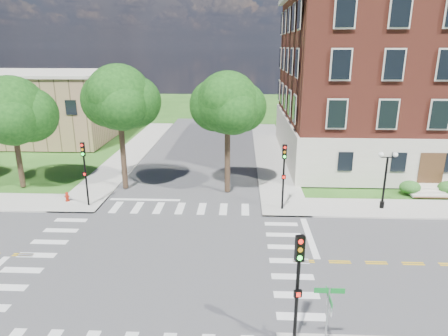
{
  "coord_description": "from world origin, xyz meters",
  "views": [
    {
      "loc": [
        4.44,
        -19.88,
        11.5
      ],
      "look_at": [
        3.24,
        7.13,
        3.2
      ],
      "focal_mm": 32.0,
      "sensor_mm": 36.0,
      "label": 1
    }
  ],
  "objects_px": {
    "traffic_signal_ne": "(284,169)",
    "street_sign_pole": "(328,310)",
    "traffic_signal_se": "(298,278)",
    "twin_lamp_west": "(385,177)",
    "fire_hydrant": "(67,197)",
    "traffic_signal_nw": "(85,166)"
  },
  "relations": [
    {
      "from": "traffic_signal_ne",
      "to": "twin_lamp_west",
      "type": "distance_m",
      "value": 7.37
    },
    {
      "from": "traffic_signal_ne",
      "to": "street_sign_pole",
      "type": "distance_m",
      "value": 14.65
    },
    {
      "from": "street_sign_pole",
      "to": "fire_hydrant",
      "type": "distance_m",
      "value": 22.61
    },
    {
      "from": "twin_lamp_west",
      "to": "fire_hydrant",
      "type": "relative_size",
      "value": 5.64
    },
    {
      "from": "traffic_signal_se",
      "to": "traffic_signal_nw",
      "type": "height_order",
      "value": "same"
    },
    {
      "from": "traffic_signal_ne",
      "to": "twin_lamp_west",
      "type": "height_order",
      "value": "traffic_signal_ne"
    },
    {
      "from": "twin_lamp_west",
      "to": "street_sign_pole",
      "type": "bearing_deg",
      "value": -115.26
    },
    {
      "from": "twin_lamp_west",
      "to": "fire_hydrant",
      "type": "xyz_separation_m",
      "value": [
        -23.59,
        0.28,
        -2.06
      ]
    },
    {
      "from": "traffic_signal_nw",
      "to": "traffic_signal_se",
      "type": "bearing_deg",
      "value": -46.01
    },
    {
      "from": "traffic_signal_se",
      "to": "traffic_signal_ne",
      "type": "relative_size",
      "value": 1.0
    },
    {
      "from": "street_sign_pole",
      "to": "twin_lamp_west",
      "type": "bearing_deg",
      "value": 64.74
    },
    {
      "from": "traffic_signal_se",
      "to": "fire_hydrant",
      "type": "xyz_separation_m",
      "value": [
        -15.42,
        14.72,
        -2.72
      ]
    },
    {
      "from": "twin_lamp_west",
      "to": "street_sign_pole",
      "type": "relative_size",
      "value": 1.36
    },
    {
      "from": "traffic_signal_nw",
      "to": "twin_lamp_west",
      "type": "height_order",
      "value": "traffic_signal_nw"
    },
    {
      "from": "traffic_signal_ne",
      "to": "traffic_signal_nw",
      "type": "height_order",
      "value": "same"
    },
    {
      "from": "traffic_signal_se",
      "to": "twin_lamp_west",
      "type": "distance_m",
      "value": 16.61
    },
    {
      "from": "traffic_signal_se",
      "to": "traffic_signal_ne",
      "type": "height_order",
      "value": "same"
    },
    {
      "from": "traffic_signal_se",
      "to": "traffic_signal_ne",
      "type": "distance_m",
      "value": 13.98
    },
    {
      "from": "traffic_signal_nw",
      "to": "street_sign_pole",
      "type": "distance_m",
      "value": 20.68
    },
    {
      "from": "traffic_signal_se",
      "to": "street_sign_pole",
      "type": "height_order",
      "value": "traffic_signal_se"
    },
    {
      "from": "traffic_signal_nw",
      "to": "street_sign_pole",
      "type": "height_order",
      "value": "traffic_signal_nw"
    },
    {
      "from": "traffic_signal_ne",
      "to": "traffic_signal_nw",
      "type": "bearing_deg",
      "value": 179.83
    }
  ]
}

